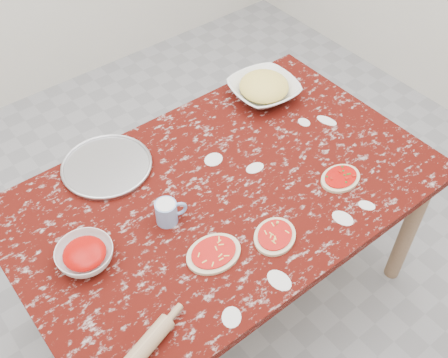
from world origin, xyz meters
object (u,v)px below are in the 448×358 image
flour_mug (167,212)px  cheese_bowl (264,90)px  rolling_pin (139,354)px  sauce_bowl (85,256)px  pizza_tray (107,167)px  worktable (224,202)px

flour_mug → cheese_bowl: bearing=23.9°
cheese_bowl → rolling_pin: (-1.08, -0.70, -0.01)m
rolling_pin → cheese_bowl: bearing=32.8°
rolling_pin → flour_mug: bearing=46.7°
flour_mug → rolling_pin: 0.52m
sauce_bowl → cheese_bowl: (1.04, 0.30, 0.01)m
flour_mug → rolling_pin: bearing=-133.3°
flour_mug → pizza_tray: bearing=96.4°
cheese_bowl → flour_mug: size_ratio=2.55×
sauce_bowl → rolling_pin: bearing=-95.9°
worktable → sauce_bowl: (-0.56, 0.03, 0.11)m
pizza_tray → rolling_pin: size_ratio=1.31×
cheese_bowl → rolling_pin: 1.29m
sauce_bowl → rolling_pin: (-0.04, -0.40, -0.00)m
worktable → sauce_bowl: size_ratio=8.32×
pizza_tray → sauce_bowl: size_ratio=1.79×
worktable → flour_mug: 0.28m
pizza_tray → flour_mug: (0.04, -0.36, 0.04)m
sauce_bowl → cheese_bowl: 1.09m
cheese_bowl → rolling_pin: cheese_bowl is taller
cheese_bowl → sauce_bowl: bearing=-164.0°
pizza_tray → rolling_pin: (-0.31, -0.74, 0.02)m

